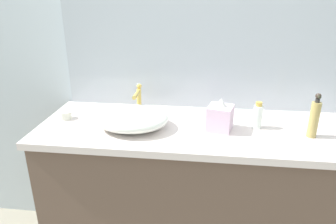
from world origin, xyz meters
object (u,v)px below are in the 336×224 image
object	(u,v)px
candle_jar	(66,115)
sink_basin	(132,118)
soap_dispenser	(314,118)
tissue_box	(220,117)
lotion_bottle	(258,116)

from	to	relation	value
candle_jar	sink_basin	bearing A→B (deg)	-10.45
soap_dispenser	tissue_box	world-z (taller)	soap_dispenser
lotion_bottle	sink_basin	bearing A→B (deg)	-173.12
tissue_box	candle_jar	bearing A→B (deg)	177.25
soap_dispenser	tissue_box	size ratio (longest dim) A/B	1.32
soap_dispenser	candle_jar	bearing A→B (deg)	176.87
sink_basin	candle_jar	world-z (taller)	sink_basin
sink_basin	tissue_box	xyz separation A→B (m)	(0.44, 0.03, 0.02)
lotion_bottle	tissue_box	distance (m)	0.19
tissue_box	candle_jar	xyz separation A→B (m)	(-0.82, 0.04, -0.05)
soap_dispenser	lotion_bottle	world-z (taller)	soap_dispenser
sink_basin	tissue_box	world-z (taller)	tissue_box
soap_dispenser	tissue_box	distance (m)	0.43
sink_basin	soap_dispenser	xyz separation A→B (m)	(0.87, 0.00, 0.04)
soap_dispenser	lotion_bottle	bearing A→B (deg)	163.25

